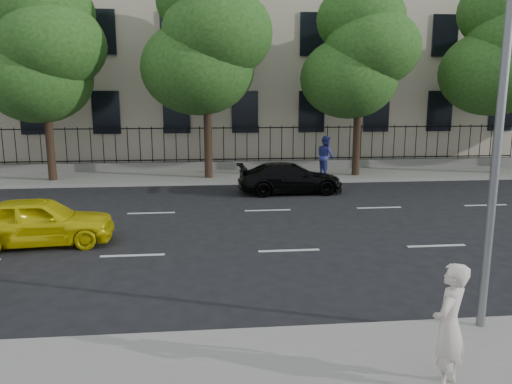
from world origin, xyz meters
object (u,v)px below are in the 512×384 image
street_light (490,23)px  woman_near (449,326)px  yellow_taxi (39,221)px  black_sedan (290,178)px

street_light → woman_near: bearing=-123.6°
yellow_taxi → woman_near: size_ratio=2.22×
yellow_taxi → woman_near: 10.80m
yellow_taxi → woman_near: (7.65, -7.61, 0.36)m
street_light → yellow_taxi: (-9.09, 5.44, -4.49)m
woman_near → yellow_taxi: bearing=-89.3°
street_light → woman_near: street_light is taller
yellow_taxi → black_sedan: (7.87, 6.27, -0.04)m
street_light → yellow_taxi: street_light is taller
street_light → black_sedan: 12.61m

